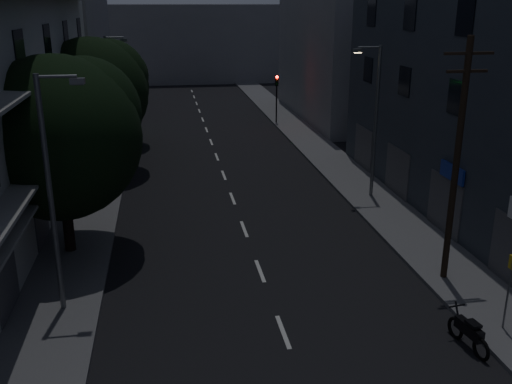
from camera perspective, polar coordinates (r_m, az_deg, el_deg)
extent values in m
plane|color=black|center=(35.95, -3.33, 1.91)|extent=(160.00, 160.00, 0.00)
cube|color=#565659|center=(35.99, -15.29, 1.42)|extent=(3.00, 90.00, 0.15)
cube|color=#565659|center=(37.41, 8.17, 2.53)|extent=(3.00, 90.00, 0.15)
cube|color=beige|center=(19.12, 2.73, -13.78)|extent=(0.15, 2.00, 0.01)
cube|color=beige|center=(22.98, 0.40, -7.89)|extent=(0.15, 2.00, 0.01)
cube|color=beige|center=(27.04, -1.19, -3.72)|extent=(0.15, 2.00, 0.01)
cube|color=beige|center=(31.22, -2.36, -0.64)|extent=(0.15, 2.00, 0.01)
cube|color=beige|center=(35.48, -3.25, 1.70)|extent=(0.15, 2.00, 0.01)
cube|color=beige|center=(39.79, -3.94, 3.53)|extent=(0.15, 2.00, 0.01)
cube|color=beige|center=(44.14, -4.51, 5.01)|extent=(0.15, 2.00, 0.01)
cube|color=beige|center=(48.51, -4.97, 6.22)|extent=(0.15, 2.00, 0.01)
cube|color=beige|center=(52.91, -5.36, 7.23)|extent=(0.15, 2.00, 0.01)
cube|color=beige|center=(57.33, -5.68, 8.08)|extent=(0.15, 2.00, 0.01)
cube|color=beige|center=(61.75, -5.97, 8.81)|extent=(0.15, 2.00, 0.01)
cube|color=beige|center=(66.19, -6.21, 9.44)|extent=(0.15, 2.00, 0.01)
cube|color=beige|center=(70.63, -6.43, 10.00)|extent=(0.15, 2.00, 0.01)
cube|color=black|center=(20.80, -23.93, -6.46)|extent=(0.06, 1.60, 1.60)
cube|color=black|center=(26.23, -20.87, -1.03)|extent=(0.06, 1.60, 1.60)
cube|color=black|center=(31.87, -18.89, 2.51)|extent=(0.06, 1.60, 1.60)
cube|color=black|center=(37.62, -17.50, 4.98)|extent=(0.06, 1.60, 1.60)
cube|color=black|center=(43.44, -16.48, 6.79)|extent=(0.06, 1.60, 1.60)
cube|color=black|center=(25.42, -21.69, 5.80)|extent=(0.06, 1.60, 1.60)
cube|color=black|center=(31.21, -19.50, 8.17)|extent=(0.06, 1.60, 1.60)
cube|color=black|center=(37.06, -17.98, 9.79)|extent=(0.06, 1.60, 1.60)
cube|color=black|center=(42.96, -16.87, 10.97)|extent=(0.06, 1.60, 1.60)
cube|color=black|center=(24.99, -22.57, 12.96)|extent=(0.06, 1.60, 1.60)
cube|color=black|center=(30.86, -20.14, 14.01)|extent=(0.06, 1.60, 1.60)
cube|color=black|center=(36.77, -18.48, 14.72)|extent=(0.06, 1.60, 1.60)
cube|color=black|center=(42.70, -17.28, 15.22)|extent=(0.06, 1.60, 1.60)
cube|color=gray|center=(28.45, -19.27, 4.81)|extent=(1.00, 32.40, 0.12)
cube|color=gray|center=(27.93, -19.96, 11.20)|extent=(1.00, 32.40, 0.12)
cube|color=gray|center=(28.67, -19.27, 3.05)|extent=(0.80, 32.40, 0.12)
cube|color=#424247|center=(21.04, -23.69, -7.94)|extent=(0.06, 2.40, 2.40)
cube|color=#424247|center=(26.42, -20.70, -2.25)|extent=(0.06, 2.40, 2.40)
cube|color=#424247|center=(32.03, -18.76, 1.48)|extent=(0.06, 2.40, 2.40)
cube|color=#424247|center=(37.76, -17.40, 4.10)|extent=(0.06, 2.40, 2.40)
cube|color=#424247|center=(43.56, -16.39, 6.02)|extent=(0.06, 2.40, 2.40)
cube|color=#2A3039|center=(28.36, 24.18, 7.30)|extent=(6.00, 28.00, 11.00)
cube|color=black|center=(26.27, 19.40, 8.88)|extent=(0.06, 1.40, 1.50)
cube|color=black|center=(31.17, 14.64, 10.66)|extent=(0.06, 1.40, 1.50)
cube|color=black|center=(36.24, 11.15, 11.91)|extent=(0.06, 1.40, 1.50)
cube|color=black|center=(25.99, 20.19, 16.05)|extent=(0.06, 1.40, 1.50)
cube|color=black|center=(30.93, 15.14, 16.72)|extent=(0.06, 1.40, 1.50)
cube|color=black|center=(36.03, 11.48, 17.13)|extent=(0.06, 1.40, 1.50)
cube|color=#424247|center=(27.42, 18.31, -1.25)|extent=(0.06, 3.00, 2.60)
cube|color=#424247|center=(32.14, 13.92, 1.99)|extent=(0.06, 3.00, 2.60)
cube|color=#424247|center=(37.08, 10.67, 4.38)|extent=(0.06, 3.00, 2.60)
cube|color=navy|center=(26.47, 19.02, 1.86)|extent=(0.12, 2.00, 0.70)
cube|color=slate|center=(57.98, -18.38, 15.35)|extent=(6.00, 20.00, 16.00)
cube|color=slate|center=(53.72, 7.76, 14.30)|extent=(6.00, 20.00, 13.00)
cube|color=slate|center=(79.55, -6.95, 14.53)|extent=(24.00, 8.00, 10.00)
cylinder|color=black|center=(24.96, -18.51, -0.83)|extent=(0.44, 0.44, 4.43)
sphere|color=black|center=(24.26, -19.14, 5.11)|extent=(6.65, 6.65, 6.65)
sphere|color=black|center=(24.75, -16.75, 7.57)|extent=(4.66, 4.66, 4.66)
sphere|color=black|center=(23.68, -21.51, 5.78)|extent=(4.32, 4.32, 4.32)
cylinder|color=black|center=(36.58, -15.68, 5.36)|extent=(0.44, 0.44, 4.42)
sphere|color=black|center=(36.11, -16.04, 9.46)|extent=(6.65, 6.65, 6.65)
sphere|color=black|center=(36.72, -14.45, 11.04)|extent=(4.66, 4.66, 4.66)
sphere|color=black|center=(35.50, -17.58, 9.99)|extent=(4.32, 4.32, 4.32)
cylinder|color=black|center=(43.47, -14.30, 7.10)|extent=(0.44, 0.44, 3.88)
sphere|color=black|center=(43.10, -14.54, 10.13)|extent=(5.79, 5.79, 5.79)
sphere|color=black|center=(43.66, -13.39, 11.28)|extent=(4.05, 4.05, 4.05)
sphere|color=black|center=(42.54, -15.64, 10.53)|extent=(3.76, 3.76, 3.76)
cylinder|color=black|center=(50.45, 2.06, 8.76)|extent=(0.12, 0.12, 3.20)
cube|color=black|center=(50.15, 2.08, 11.07)|extent=(0.28, 0.22, 0.90)
sphere|color=#FF0C05|center=(49.96, 2.12, 11.43)|extent=(0.22, 0.22, 0.22)
sphere|color=#3F330C|center=(50.00, 2.12, 11.08)|extent=(0.22, 0.22, 0.22)
sphere|color=black|center=(50.04, 2.11, 10.74)|extent=(0.22, 0.22, 0.22)
cylinder|color=black|center=(50.81, -12.56, 8.41)|extent=(0.12, 0.12, 3.20)
cube|color=black|center=(50.51, -12.72, 10.70)|extent=(0.28, 0.22, 0.90)
sphere|color=black|center=(50.32, -12.76, 11.05)|extent=(0.22, 0.22, 0.22)
sphere|color=#3F330C|center=(50.36, -12.74, 10.71)|extent=(0.22, 0.22, 0.22)
sphere|color=#0CFF26|center=(50.40, -12.71, 10.37)|extent=(0.22, 0.22, 0.22)
cylinder|color=slate|center=(19.65, -19.85, -0.61)|extent=(0.18, 0.18, 8.00)
cylinder|color=slate|center=(18.71, -19.32, 10.85)|extent=(1.20, 0.10, 0.10)
cube|color=slate|center=(18.64, -17.43, 10.55)|extent=(0.45, 0.25, 0.18)
cube|color=#4C4C4C|center=(18.65, -17.40, 10.24)|extent=(0.35, 0.18, 0.04)
cylinder|color=slate|center=(30.91, 11.87, 6.75)|extent=(0.18, 0.18, 8.00)
cylinder|color=slate|center=(30.18, 11.27, 14.01)|extent=(1.20, 0.10, 0.10)
cube|color=slate|center=(29.99, 10.14, 13.76)|extent=(0.45, 0.25, 0.18)
cube|color=#FFD88C|center=(30.00, 10.13, 13.57)|extent=(0.35, 0.18, 0.04)
cylinder|color=#53575A|center=(39.78, -14.43, 9.10)|extent=(0.18, 0.18, 8.00)
cylinder|color=#53575A|center=(39.33, -14.00, 14.77)|extent=(1.20, 0.10, 0.10)
cube|color=#53575A|center=(39.30, -13.08, 14.61)|extent=(0.45, 0.25, 0.18)
cube|color=#4C4C4C|center=(39.30, -13.07, 14.47)|extent=(0.35, 0.18, 0.04)
cylinder|color=black|center=(21.84, 19.39, 2.67)|extent=(0.24, 0.24, 9.00)
cube|color=black|center=(21.19, 20.53, 12.86)|extent=(1.80, 0.10, 0.10)
cube|color=black|center=(21.24, 20.34, 11.26)|extent=(1.50, 0.10, 0.10)
cylinder|color=#595B60|center=(20.09, 23.88, -9.23)|extent=(0.06, 0.06, 2.50)
torus|color=black|center=(18.95, 21.58, -14.43)|extent=(0.22, 0.74, 0.73)
torus|color=black|center=(19.76, 19.31, -12.72)|extent=(0.22, 0.74, 0.73)
cube|color=black|center=(19.19, 20.53, -12.71)|extent=(0.42, 1.16, 0.36)
cube|color=black|center=(18.95, 20.91, -12.23)|extent=(0.38, 0.51, 0.10)
cylinder|color=black|center=(19.50, 19.55, -11.61)|extent=(0.13, 0.45, 0.87)
cube|color=black|center=(19.42, 19.46, -10.68)|extent=(0.57, 0.12, 0.04)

